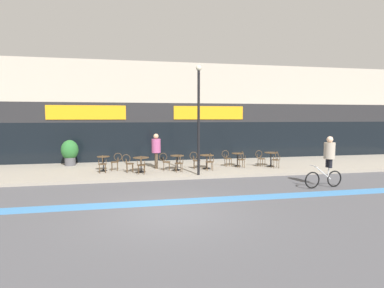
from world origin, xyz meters
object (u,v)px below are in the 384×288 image
Objects in this scene: bistro_table_4 at (238,157)px; pedestrian_near_end at (156,148)px; cafe_chair_1_near at (141,164)px; cafe_chair_3_near at (210,160)px; planter_pot at (70,152)px; cafe_chair_4_near at (241,158)px; cafe_chair_0_near at (102,163)px; cafe_chair_2_near at (179,162)px; lamp_post at (199,112)px; cafe_chair_0_side at (116,160)px; cafe_chair_5_near at (276,159)px; bistro_table_0 at (103,161)px; bistro_table_2 at (177,160)px; cafe_chair_2_side at (165,160)px; bistro_table_3 at (207,159)px; bistro_table_5 at (271,156)px; cafe_chair_1_side at (128,162)px; cyclist_0 at (328,158)px; cafe_chair_3_side at (195,159)px; cafe_chair_4_side at (227,157)px; cafe_chair_5_side at (260,157)px; bistro_table_1 at (141,161)px.

pedestrian_near_end is (-4.51, 0.10, 0.59)m from bistro_table_4.
cafe_chair_1_near is 3.49m from cafe_chair_3_near.
cafe_chair_4_near is at bearing -15.88° from planter_pot.
pedestrian_near_end is at bearing -79.75° from cafe_chair_0_near.
cafe_chair_2_near is 3.54m from cafe_chair_4_near.
bistro_table_4 is at bearing -75.35° from cafe_chair_2_near.
lamp_post is 3.40m from pedestrian_near_end.
pedestrian_near_end is (0.83, 1.56, 0.58)m from cafe_chair_1_near.
cafe_chair_5_near is (8.35, -0.92, 0.00)m from cafe_chair_0_side.
cafe_chair_4_near is at bearing -74.24° from cafe_chair_3_near.
bistro_table_0 is at bearing 156.55° from lamp_post.
bistro_table_2 is 3.55m from bistro_table_4.
pedestrian_near_end is at bearing 123.36° from cafe_chair_2_side.
cafe_chair_0_near is 0.63× the size of planter_pot.
cafe_chair_5_near is 6.42m from pedestrian_near_end.
bistro_table_3 is 5.32m from cafe_chair_0_near.
bistro_table_5 reaches higher than bistro_table_4.
cafe_chair_1_side is at bearing 93.37° from cafe_chair_5_near.
cafe_chair_3_near is 0.18× the size of lamp_post.
cafe_chair_0_near reaches higher than bistro_table_5.
cyclist_0 reaches higher than cafe_chair_2_near.
bistro_table_2 is 0.84× the size of cafe_chair_1_near.
cafe_chair_2_near is at bearing -135.23° from cafe_chair_3_side.
bistro_table_5 is 6.34m from pedestrian_near_end.
bistro_table_0 is 2.96m from planter_pot.
cafe_chair_5_near reaches higher than bistro_table_4.
cafe_chair_1_side and cafe_chair_4_near have the same top height.
bistro_table_0 is 2.27m from cafe_chair_1_near.
cafe_chair_4_side is 3.82m from lamp_post.
cafe_chair_1_side is at bearing 158.93° from lamp_post.
bistro_table_2 is 0.84× the size of cafe_chair_0_near.
lamp_post is at bearing -114.32° from cafe_chair_0_near.
lamp_post reaches higher than bistro_table_0.
cafe_chair_1_side is 1.00× the size of cafe_chair_5_side.
cafe_chair_1_side is at bearing -177.01° from bistro_table_5.
cyclist_0 reaches higher than bistro_table_3.
cafe_chair_3_near is at bearing -89.12° from cafe_chair_2_near.
cafe_chair_3_near and cafe_chair_4_side have the same top height.
cafe_chair_2_near is at bearing -40.28° from cafe_chair_2_side.
lamp_post reaches higher than cafe_chair_1_near.
planter_pot is 0.28× the size of lamp_post.
cafe_chair_2_side is at bearing 179.43° from bistro_table_2.
cyclist_0 is at bearing -134.07° from cafe_chair_3_near.
cyclist_0 is (7.31, -4.27, 0.55)m from bistro_table_1.
cyclist_0 is (4.48, -4.66, 0.56)m from cafe_chair_3_side.
cafe_chair_1_near is at bearing -41.76° from planter_pot.
bistro_table_0 is 5.40m from cafe_chair_3_near.
pedestrian_near_end is (4.70, -1.89, 0.31)m from planter_pot.
lamp_post is (-2.69, -2.10, 2.44)m from bistro_table_4.
bistro_table_5 is 5.34m from cafe_chair_2_near.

